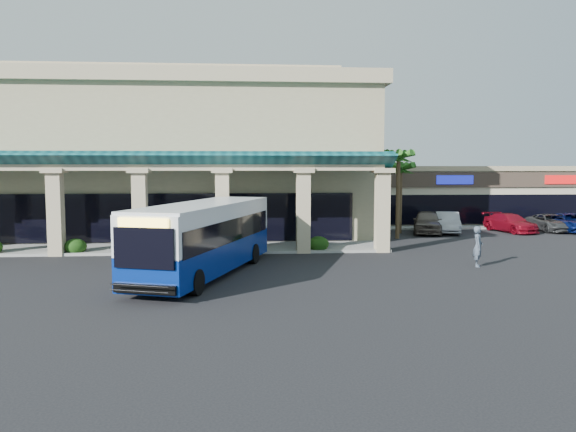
{
  "coord_description": "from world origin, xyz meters",
  "views": [
    {
      "loc": [
        -1.74,
        -25.96,
        4.82
      ],
      "look_at": [
        0.54,
        3.9,
        2.2
      ],
      "focal_mm": 35.0,
      "sensor_mm": 36.0,
      "label": 1
    }
  ],
  "objects": [
    {
      "name": "pedestrian",
      "position": [
        9.48,
        0.15,
        0.99
      ],
      "size": [
        0.7,
        0.84,
        1.97
      ],
      "primitive_type": "imported",
      "rotation": [
        0.0,
        0.0,
        1.21
      ],
      "color": "#414C5B",
      "rests_on": "ground"
    },
    {
      "name": "strip_mall",
      "position": [
        18.0,
        24.0,
        2.45
      ],
      "size": [
        22.5,
        12.5,
        4.9
      ],
      "primitive_type": null,
      "color": "beige",
      "rests_on": "ground"
    },
    {
      "name": "broadleaf_tree",
      "position": [
        7.5,
        19.0,
        2.41
      ],
      "size": [
        2.6,
        2.6,
        4.81
      ],
      "primitive_type": null,
      "color": "#14320B",
      "rests_on": "ground"
    },
    {
      "name": "car_white",
      "position": [
        13.03,
        13.91,
        0.76
      ],
      "size": [
        2.84,
        4.9,
        1.53
      ],
      "primitive_type": "imported",
      "rotation": [
        0.0,
        0.0,
        -0.28
      ],
      "color": "#A6A6B0",
      "rests_on": "ground"
    },
    {
      "name": "ground",
      "position": [
        0.0,
        0.0,
        0.0
      ],
      "size": [
        110.0,
        110.0,
        0.0
      ],
      "primitive_type": "plane",
      "color": "black"
    },
    {
      "name": "main_building",
      "position": [
        -8.0,
        16.0,
        5.67
      ],
      "size": [
        30.8,
        14.8,
        11.35
      ],
      "primitive_type": null,
      "color": "tan",
      "rests_on": "ground"
    },
    {
      "name": "car_extra",
      "position": [
        22.5,
        13.96,
        0.69
      ],
      "size": [
        2.79,
        5.15,
        1.37
      ],
      "primitive_type": "imported",
      "rotation": [
        0.0,
        0.0,
        -0.11
      ],
      "color": "#06124A",
      "rests_on": "ground"
    },
    {
      "name": "palm_1",
      "position": [
        9.5,
        14.0,
        2.9
      ],
      "size": [
        2.4,
        2.4,
        5.8
      ],
      "primitive_type": null,
      "color": "#215817",
      "rests_on": "ground"
    },
    {
      "name": "car_gray",
      "position": [
        21.16,
        14.38,
        0.64
      ],
      "size": [
        2.17,
        4.63,
        1.28
      ],
      "primitive_type": "imported",
      "rotation": [
        0.0,
        0.0,
        -0.01
      ],
      "color": "#363739",
      "rests_on": "ground"
    },
    {
      "name": "transit_bus",
      "position": [
        -3.55,
        -1.0,
        1.61
      ],
      "size": [
        6.19,
        11.82,
        3.23
      ],
      "primitive_type": null,
      "rotation": [
        0.0,
        0.0,
        -0.32
      ],
      "color": "navy",
      "rests_on": "ground"
    },
    {
      "name": "palm_0",
      "position": [
        8.5,
        11.0,
        3.3
      ],
      "size": [
        2.4,
        2.4,
        6.6
      ],
      "primitive_type": null,
      "color": "#215817",
      "rests_on": "ground"
    },
    {
      "name": "car_red",
      "position": [
        17.9,
        14.11,
        0.68
      ],
      "size": [
        2.92,
        5.02,
        1.37
      ],
      "primitive_type": "imported",
      "rotation": [
        0.0,
        0.0,
        0.23
      ],
      "color": "maroon",
      "rests_on": "ground"
    },
    {
      "name": "arcade",
      "position": [
        -8.0,
        6.8,
        2.85
      ],
      "size": [
        30.0,
        6.2,
        5.7
      ],
      "primitive_type": null,
      "color": "#0C444A",
      "rests_on": "ground"
    },
    {
      "name": "car_silver",
      "position": [
        11.47,
        13.73,
        0.84
      ],
      "size": [
        3.36,
        5.3,
        1.68
      ],
      "primitive_type": "imported",
      "rotation": [
        0.0,
        0.0,
        -0.3
      ],
      "color": "#60544B",
      "rests_on": "ground"
    }
  ]
}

